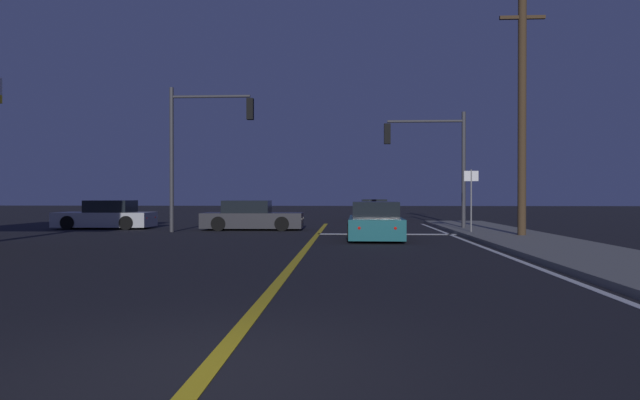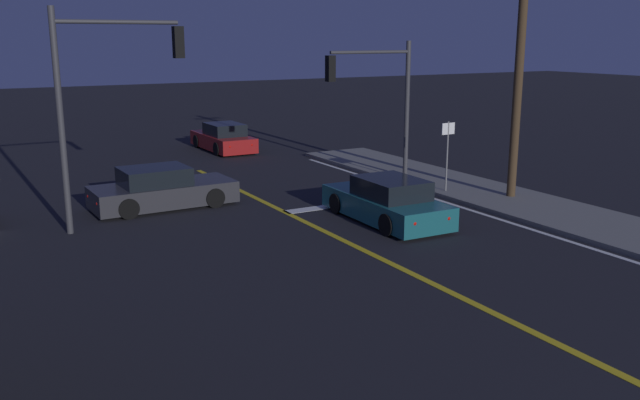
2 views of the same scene
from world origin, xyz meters
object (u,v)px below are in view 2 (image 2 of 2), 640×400
Objects in this scene: traffic_signal_far_left at (104,85)px; street_sign_corner at (447,146)px; car_mid_block_charcoal at (161,190)px; utility_pole_right at (520,53)px; traffic_signal_near_right at (378,90)px; car_side_waiting_teal at (387,202)px; car_lead_oncoming_red at (223,139)px.

street_sign_corner is (11.14, -1.40, -2.37)m from traffic_signal_far_left.
car_mid_block_charcoal is at bearing 161.54° from street_sign_corner.
utility_pole_right reaches higher than street_sign_corner.
traffic_signal_near_right is 0.57× the size of utility_pole_right.
car_mid_block_charcoal is 4.34m from traffic_signal_far_left.
traffic_signal_far_left reaches higher than car_side_waiting_teal.
street_sign_corner reaches higher than car_lead_oncoming_red.
utility_pole_right is (4.59, -14.63, 4.29)m from car_lead_oncoming_red.
car_side_waiting_teal is 1.02× the size of car_lead_oncoming_red.
car_side_waiting_teal is at bearing -92.53° from car_lead_oncoming_red.
traffic_signal_near_right is at bearing 118.22° from utility_pole_right.
traffic_signal_far_left is at bearing -124.67° from car_lead_oncoming_red.
traffic_signal_far_left is at bearing -50.67° from car_mid_block_charcoal.
car_side_waiting_teal is 4.42m from street_sign_corner.
traffic_signal_near_right is (2.16, -10.11, 2.92)m from car_lead_oncoming_red.
utility_pole_right is at bearing -13.97° from traffic_signal_far_left.
car_side_waiting_teal is at bearing -24.19° from traffic_signal_far_left.
car_side_waiting_teal is 8.75m from traffic_signal_far_left.
car_lead_oncoming_red is 10.74m from traffic_signal_near_right.
utility_pole_right is (10.61, -4.79, 4.29)m from car_mid_block_charcoal.
car_lead_oncoming_red is 1.77× the size of street_sign_corner.
car_lead_oncoming_red is 0.49× the size of utility_pole_right.
utility_pole_right is 3.85m from street_sign_corner.
traffic_signal_near_right reaches higher than street_sign_corner.
car_side_waiting_teal is 7.32m from car_mid_block_charcoal.
street_sign_corner reaches higher than car_mid_block_charcoal.
car_lead_oncoming_red is 14.42m from traffic_signal_far_left.
car_side_waiting_teal is 0.88× the size of traffic_signal_near_right.
car_lead_oncoming_red is 15.92m from utility_pole_right.
traffic_signal_far_left is (-1.92, -1.67, 3.51)m from car_mid_block_charcoal.
utility_pole_right reaches higher than car_lead_oncoming_red.
street_sign_corner is at bearing 69.84° from car_mid_block_charcoal.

